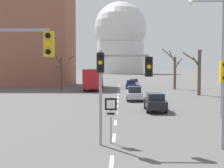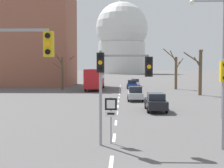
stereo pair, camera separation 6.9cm
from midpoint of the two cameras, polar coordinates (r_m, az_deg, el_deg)
The scene contains 29 objects.
lane_stripe_0 at distance 12.81m, azimuth -0.25°, elevation -14.22°, with size 0.16×2.00×0.01m, color silver.
lane_stripe_1 at distance 17.16m, azimuth 0.26°, elevation -9.74°, with size 0.16×2.00×0.01m, color silver.
lane_stripe_2 at distance 21.57m, azimuth 0.55°, elevation -7.09°, with size 0.16×2.00×0.01m, color silver.
lane_stripe_3 at distance 26.01m, azimuth 0.74°, elevation -5.33°, with size 0.16×2.00×0.01m, color silver.
lane_stripe_4 at distance 30.46m, azimuth 0.88°, elevation -4.09°, with size 0.16×2.00×0.01m, color silver.
lane_stripe_5 at distance 34.93m, azimuth 0.98°, elevation -3.17°, with size 0.16×2.00×0.01m, color silver.
lane_stripe_6 at distance 39.41m, azimuth 1.06°, elevation -2.46°, with size 0.16×2.00×0.01m, color silver.
lane_stripe_7 at distance 43.89m, azimuth 1.12°, elevation -1.89°, with size 0.16×2.00×0.01m, color silver.
lane_stripe_8 at distance 48.37m, azimuth 1.17°, elevation -1.42°, with size 0.16×2.00×0.01m, color silver.
lane_stripe_9 at distance 52.86m, azimuth 1.21°, elevation -1.04°, with size 0.16×2.00×0.01m, color silver.
lane_stripe_10 at distance 57.35m, azimuth 1.24°, elevation -0.72°, with size 0.16×2.00×0.01m, color silver.
lane_stripe_11 at distance 61.84m, azimuth 1.27°, elevation -0.44°, with size 0.16×2.00×0.01m, color silver.
lane_stripe_12 at distance 66.33m, azimuth 1.30°, elevation -0.20°, with size 0.16×2.00×0.01m, color silver.
traffic_signal_centre_tall at distance 15.06m, azimuth 0.93°, elevation 1.93°, with size 2.69×0.34×4.62m.
traffic_signal_near_right at distance 15.20m, azimuth 19.64°, elevation -0.34°, with size 0.36×0.34×4.21m.
traffic_signal_near_left at distance 12.47m, azimuth -18.58°, elevation 4.55°, with size 2.72×0.34×5.47m.
route_sign_post at distance 15.59m, azimuth -0.34°, elevation -5.16°, with size 0.60×0.08×2.33m.
street_lamp_right at distance 24.53m, azimuth 18.47°, elevation 6.64°, with size 2.62×0.36×8.78m.
sedan_near_left at distance 55.73m, azimuth 3.43°, elevation -0.03°, with size 1.85×3.96×1.54m.
sedan_near_right at distance 35.51m, azimuth 4.06°, elevation -1.76°, with size 1.75×3.92×1.64m.
sedan_mid_centre at distance 27.40m, azimuth 7.80°, elevation -3.25°, with size 1.70×4.48×1.58m.
sedan_far_left at distance 62.98m, azimuth 3.98°, elevation 0.30°, with size 1.82×4.57×1.46m.
city_bus at distance 52.39m, azimuth -3.38°, elevation 1.16°, with size 2.66×10.80×3.48m.
bare_tree_left_near at distance 53.44m, azimuth -9.42°, elevation 2.26°, with size 1.89×1.45×6.04m.
bare_tree_right_near at distance 43.90m, azimuth 15.54°, elevation 2.42°, with size 2.63×1.99×6.17m.
bare_tree_left_far at distance 61.73m, azimuth -8.82°, elevation 3.32°, with size 3.56×4.38×8.39m.
bare_tree_right_far at distance 55.01m, azimuth 11.34°, elevation 2.41°, with size 3.67×2.16×7.10m.
capitol_dome at distance 185.92m, azimuth 1.54°, elevation 8.42°, with size 30.61×30.61×43.23m.
apartment_block_left at distance 66.85m, azimuth -15.26°, elevation 7.75°, with size 18.00×14.00×18.74m, color #935642.
Camera 1 is at (0.37, -8.41, 3.82)m, focal length 50.00 mm.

